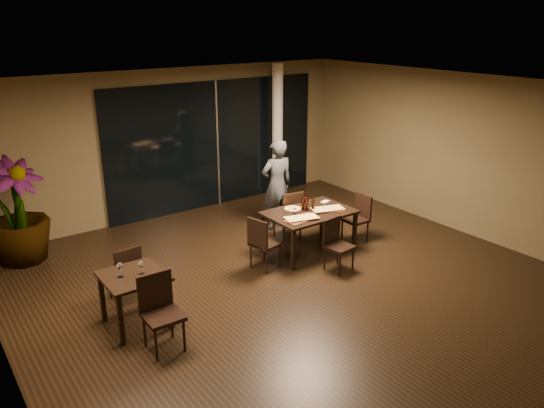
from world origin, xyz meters
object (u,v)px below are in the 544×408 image
Objects in this scene: chair_main_right at (359,215)px; bottle_c at (303,202)px; side_table at (134,283)px; bottle_b at (313,204)px; chair_side_near at (160,308)px; potted_plant at (17,211)px; bottle_a at (306,202)px; chair_main_left at (262,241)px; chair_main_near at (336,241)px; chair_main_far at (290,213)px; main_table at (309,215)px; chair_side_far at (126,271)px; diner at (277,185)px.

bottle_c is at bearing -102.70° from chair_main_right.
bottle_b reaches higher than side_table.
chair_main_right is at bearing 14.03° from chair_side_near.
potted_plant reaches higher than bottle_a.
chair_main_left reaches higher than chair_main_right.
side_table is at bearing -170.54° from bottle_a.
side_table is at bearing 97.07° from chair_side_near.
bottle_b is at bearing -38.85° from bottle_a.
chair_side_near reaches higher than chair_main_near.
bottle_b is at bearing -96.49° from chair_main_right.
chair_main_near is at bearing 91.95° from chair_main_far.
chair_main_right reaches higher than main_table.
main_table is 5.14× the size of bottle_c.
bottle_b is (4.28, -2.54, -0.01)m from potted_plant.
side_table is at bearing -84.20° from chair_main_right.
chair_main_left is 1.04× the size of chair_main_right.
chair_side_near is 3.33× the size of bottle_c.
bottle_a is (4.18, -2.47, 0.02)m from potted_plant.
bottle_c is at bearing 22.38° from chair_side_near.
potted_plant reaches higher than bottle_c.
chair_side_near is (-4.40, -1.00, 0.06)m from chair_main_right.
chair_main_far reaches higher than chair_main_right.
chair_side_far is 0.49× the size of diner.
chair_main_near is at bearing 7.48° from chair_side_near.
potted_plant reaches higher than chair_side_near.
chair_main_left is 1.22m from bottle_b.
main_table is 1.74× the size of chair_main_near.
bottle_c is at bearing -90.70° from chair_main_left.
chair_main_right is at bearing 150.85° from chair_main_far.
diner is 0.99× the size of potted_plant.
main_table is 1.10m from chair_main_left.
chair_main_near is at bearing -38.86° from potted_plant.
chair_main_near is at bearing -95.48° from main_table.
bottle_c reaches higher than side_table.
diner is (1.27, 1.33, 0.38)m from chair_main_left.
bottle_c is (-0.02, 0.07, -0.02)m from bottle_a.
chair_main_near is at bearing -4.94° from side_table.
potted_plant is at bearing 149.44° from bottle_a.
chair_main_near is 0.98× the size of chair_side_far.
chair_main_left is at bearing -166.80° from bottle_c.
chair_main_far is 4.67m from potted_plant.
bottle_a is (-1.08, 0.21, 0.43)m from chair_main_right.
bottle_b reaches higher than chair_main_near.
bottle_c is at bearing 80.89° from chair_main_near.
bottle_c is (0.04, 0.92, 0.42)m from chair_main_near.
chair_main_right is at bearing -104.74° from chair_main_left.
main_table is at bearing 77.69° from chair_main_near.
chair_main_far is 3.63× the size of bottle_b.
potted_plant is (-4.23, 1.94, 0.36)m from chair_main_far.
bottle_c is (-0.04, 0.13, 0.22)m from main_table.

